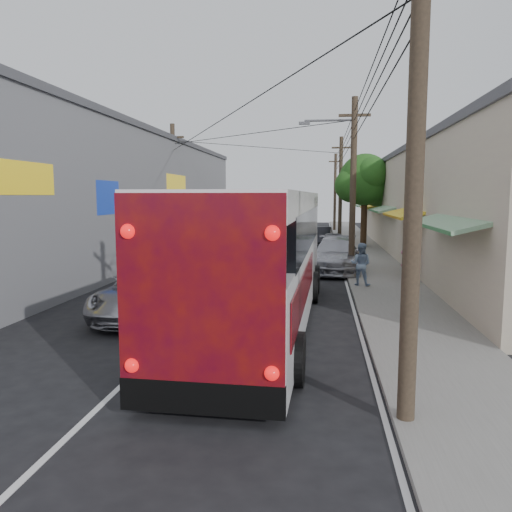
{
  "coord_description": "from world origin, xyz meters",
  "views": [
    {
      "loc": [
        3.8,
        -9.9,
        3.67
      ],
      "look_at": [
        1.65,
        6.64,
        1.66
      ],
      "focal_mm": 35.0,
      "sensor_mm": 36.0,
      "label": 1
    }
  ],
  "objects_px": {
    "parked_suv": "(336,255)",
    "parked_car_far": "(321,236)",
    "coach_bus": "(262,257)",
    "pedestrian_near": "(408,259)",
    "parked_car_mid": "(333,243)",
    "pedestrian_far": "(361,264)",
    "jeepney": "(150,292)"
  },
  "relations": [
    {
      "from": "coach_bus",
      "to": "pedestrian_near",
      "type": "height_order",
      "value": "coach_bus"
    },
    {
      "from": "parked_car_mid",
      "to": "pedestrian_near",
      "type": "distance_m",
      "value": 10.81
    },
    {
      "from": "jeepney",
      "to": "pedestrian_far",
      "type": "relative_size",
      "value": 3.11
    },
    {
      "from": "pedestrian_far",
      "to": "parked_car_mid",
      "type": "bearing_deg",
      "value": -68.15
    },
    {
      "from": "parked_car_mid",
      "to": "pedestrian_far",
      "type": "height_order",
      "value": "pedestrian_far"
    },
    {
      "from": "coach_bus",
      "to": "pedestrian_far",
      "type": "distance_m",
      "value": 6.92
    },
    {
      "from": "parked_suv",
      "to": "pedestrian_near",
      "type": "bearing_deg",
      "value": -36.76
    },
    {
      "from": "pedestrian_near",
      "to": "pedestrian_far",
      "type": "xyz_separation_m",
      "value": [
        -2.13,
        -1.81,
        -0.01
      ]
    },
    {
      "from": "parked_suv",
      "to": "parked_car_far",
      "type": "height_order",
      "value": "parked_suv"
    },
    {
      "from": "parked_suv",
      "to": "parked_car_mid",
      "type": "height_order",
      "value": "parked_suv"
    },
    {
      "from": "parked_car_mid",
      "to": "pedestrian_far",
      "type": "bearing_deg",
      "value": -85.13
    },
    {
      "from": "parked_suv",
      "to": "coach_bus",
      "type": "bearing_deg",
      "value": -99.62
    },
    {
      "from": "parked_car_far",
      "to": "pedestrian_near",
      "type": "distance_m",
      "value": 15.51
    },
    {
      "from": "coach_bus",
      "to": "jeepney",
      "type": "height_order",
      "value": "coach_bus"
    },
    {
      "from": "coach_bus",
      "to": "parked_suv",
      "type": "distance_m",
      "value": 10.7
    },
    {
      "from": "coach_bus",
      "to": "jeepney",
      "type": "distance_m",
      "value": 3.78
    },
    {
      "from": "coach_bus",
      "to": "parked_car_far",
      "type": "relative_size",
      "value": 3.11
    },
    {
      "from": "parked_car_mid",
      "to": "pedestrian_near",
      "type": "height_order",
      "value": "pedestrian_near"
    },
    {
      "from": "parked_suv",
      "to": "pedestrian_near",
      "type": "xyz_separation_m",
      "value": [
        2.98,
        -2.52,
        0.17
      ]
    },
    {
      "from": "parked_car_mid",
      "to": "pedestrian_far",
      "type": "distance_m",
      "value": 12.25
    },
    {
      "from": "coach_bus",
      "to": "parked_suv",
      "type": "height_order",
      "value": "coach_bus"
    },
    {
      "from": "parked_suv",
      "to": "pedestrian_near",
      "type": "relative_size",
      "value": 3.24
    },
    {
      "from": "coach_bus",
      "to": "parked_car_far",
      "type": "distance_m",
      "value": 22.99
    },
    {
      "from": "coach_bus",
      "to": "pedestrian_far",
      "type": "xyz_separation_m",
      "value": [
        3.26,
        6.03,
        -0.98
      ]
    },
    {
      "from": "parked_car_far",
      "to": "pedestrian_far",
      "type": "distance_m",
      "value": 16.94
    },
    {
      "from": "coach_bus",
      "to": "parked_car_mid",
      "type": "height_order",
      "value": "coach_bus"
    },
    {
      "from": "parked_car_mid",
      "to": "pedestrian_near",
      "type": "bearing_deg",
      "value": -73.14
    },
    {
      "from": "pedestrian_near",
      "to": "jeepney",
      "type": "bearing_deg",
      "value": 38.41
    },
    {
      "from": "parked_car_mid",
      "to": "parked_car_far",
      "type": "xyz_separation_m",
      "value": [
        -0.8,
        4.65,
        0.02
      ]
    },
    {
      "from": "parked_car_far",
      "to": "pedestrian_near",
      "type": "xyz_separation_m",
      "value": [
        3.73,
        -15.05,
        0.29
      ]
    },
    {
      "from": "jeepney",
      "to": "parked_suv",
      "type": "height_order",
      "value": "parked_suv"
    },
    {
      "from": "coach_bus",
      "to": "pedestrian_far",
      "type": "bearing_deg",
      "value": 63.18
    }
  ]
}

